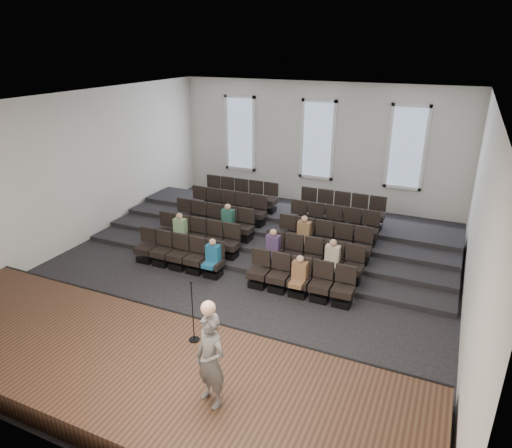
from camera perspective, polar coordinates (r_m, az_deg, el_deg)
The scene contains 14 objects.
ground at distance 13.74m, azimuth -1.48°, elevation -6.04°, with size 14.00×14.00×0.00m, color black.
ceiling at distance 12.22m, azimuth -1.71°, elevation 15.20°, with size 12.00×14.00×0.02m, color white.
wall_back at distance 19.12m, azimuth 7.73°, elevation 9.81°, with size 12.00×0.04×5.00m, color silver.
wall_front at distance 7.67m, azimuth -25.51°, elevation -11.33°, with size 12.00×0.04×5.00m, color silver.
wall_left at distance 16.22m, azimuth -21.24°, elevation 6.36°, with size 0.04×14.00×5.00m, color silver.
wall_right at distance 11.62m, azimuth 26.22°, elevation -0.23°, with size 0.04×14.00×5.00m, color silver.
stage at distance 10.01m, azimuth -14.83°, elevation -17.10°, with size 11.80×3.60×0.50m, color #48311F.
stage_lip at distance 11.13m, azimuth -9.10°, elevation -12.15°, with size 11.80×0.06×0.52m, color black.
risers at distance 16.30m, azimuth 3.35°, elevation -0.66°, with size 11.80×4.80×0.60m.
seating_rows at distance 14.71m, azimuth 1.10°, elevation -1.13°, with size 6.80×4.70×1.67m.
windows at distance 19.01m, azimuth 7.70°, elevation 10.36°, with size 8.44×0.10×3.24m.
audience at distance 13.64m, azimuth 0.36°, elevation -2.37°, with size 5.45×2.64×1.10m.
speaker at distance 8.12m, azimuth -5.70°, elevation -16.63°, with size 0.65×0.42×1.77m, color #64605E.
mic_stand at distance 9.89m, azimuth -7.84°, elevation -12.17°, with size 0.24×0.24×1.43m.
Camera 1 is at (5.31, -10.92, 6.43)m, focal length 32.00 mm.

